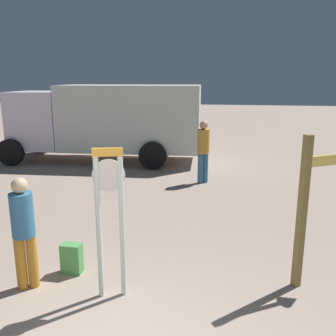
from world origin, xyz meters
The scene contains 6 objects.
standing_clock centered at (-0.53, 1.52, 1.25)m, with size 0.41×0.20×2.04m.
arrow_sign centered at (2.27, 2.40, 1.43)m, with size 1.00×0.72×2.17m.
person_near_clock centered at (-1.77, 1.49, 0.89)m, with size 0.31×0.31×1.60m.
backpack centered at (-1.33, 1.98, 0.23)m, with size 0.30×0.22×0.46m.
person_distant centered at (0.19, 7.34, 0.98)m, with size 0.34×0.34×1.76m.
box_truck_near centered at (-3.34, 9.67, 1.50)m, with size 6.92×2.81×2.66m.
Camera 1 is at (1.00, -2.79, 2.87)m, focal length 39.56 mm.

